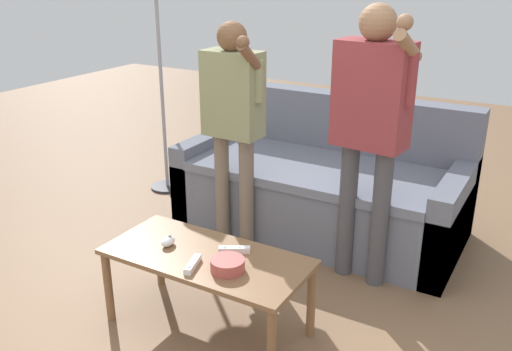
% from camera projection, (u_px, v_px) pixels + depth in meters
% --- Properties ---
extents(ground_plane, '(12.00, 12.00, 0.00)m').
position_uv_depth(ground_plane, '(228.00, 337.00, 2.86)').
color(ground_plane, brown).
extents(couch, '(1.94, 0.95, 0.92)m').
position_uv_depth(couch, '(323.00, 187.00, 3.94)').
color(couch, slate).
rests_on(couch, ground).
extents(coffee_table, '(1.05, 0.48, 0.43)m').
position_uv_depth(coffee_table, '(207.00, 265.00, 2.80)').
color(coffee_table, brown).
rests_on(coffee_table, ground).
extents(snack_bowl, '(0.16, 0.16, 0.06)m').
position_uv_depth(snack_bowl, '(228.00, 265.00, 2.63)').
color(snack_bowl, '#B24C47').
rests_on(snack_bowl, coffee_table).
extents(game_remote_nunchuk, '(0.06, 0.09, 0.05)m').
position_uv_depth(game_remote_nunchuk, '(169.00, 241.00, 2.86)').
color(game_remote_nunchuk, white).
rests_on(game_remote_nunchuk, coffee_table).
extents(player_right, '(0.47, 0.35, 1.61)m').
position_uv_depth(player_right, '(371.00, 116.00, 3.04)').
color(player_right, '#47474C').
rests_on(player_right, ground).
extents(player_left, '(0.43, 0.31, 1.48)m').
position_uv_depth(player_left, '(233.00, 111.00, 3.46)').
color(player_left, '#756656').
rests_on(player_left, ground).
extents(game_remote_wand_near, '(0.08, 0.16, 0.03)m').
position_uv_depth(game_remote_wand_near, '(193.00, 264.00, 2.66)').
color(game_remote_wand_near, white).
rests_on(game_remote_wand_near, coffee_table).
extents(game_remote_wand_far, '(0.15, 0.11, 0.03)m').
position_uv_depth(game_remote_wand_far, '(234.00, 250.00, 2.80)').
color(game_remote_wand_far, white).
rests_on(game_remote_wand_far, coffee_table).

